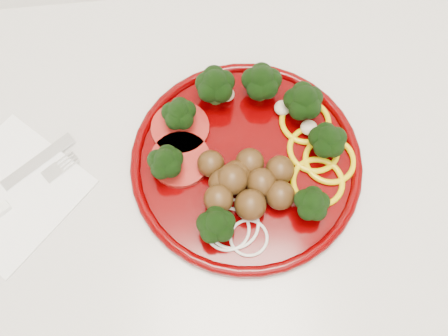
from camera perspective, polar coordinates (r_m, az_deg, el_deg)
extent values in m
cube|color=beige|center=(1.10, -5.55, -10.12)|extent=(2.40, 0.60, 0.87)
cube|color=beige|center=(0.68, -8.95, -1.45)|extent=(2.40, 0.60, 0.03)
cylinder|color=#460000|center=(0.65, 2.52, 0.57)|extent=(0.30, 0.30, 0.01)
torus|color=#460000|center=(0.65, 2.54, 0.79)|extent=(0.30, 0.30, 0.01)
sphere|color=#4F3213|center=(0.63, 6.42, -0.19)|extent=(0.04, 0.04, 0.04)
sphere|color=#4F3213|center=(0.63, 2.96, 0.66)|extent=(0.04, 0.04, 0.04)
sphere|color=#4F3213|center=(0.62, 4.26, -1.70)|extent=(0.04, 0.04, 0.04)
sphere|color=#4F3213|center=(0.61, -0.63, -3.74)|extent=(0.04, 0.04, 0.04)
sphere|color=#4F3213|center=(0.62, 0.92, -1.55)|extent=(0.04, 0.04, 0.04)
sphere|color=#4F3213|center=(0.61, 3.02, -4.25)|extent=(0.04, 0.04, 0.04)
sphere|color=#4F3213|center=(0.63, -1.53, 0.57)|extent=(0.04, 0.04, 0.04)
sphere|color=#4F3213|center=(0.61, 6.43, -3.09)|extent=(0.04, 0.04, 0.04)
sphere|color=#4F3213|center=(0.62, -0.17, -1.67)|extent=(0.04, 0.04, 0.04)
sphere|color=#4F3213|center=(0.62, 1.42, -0.79)|extent=(0.04, 0.04, 0.04)
torus|color=#D8B508|center=(0.66, 10.21, 2.12)|extent=(0.07, 0.07, 0.01)
torus|color=#D8B508|center=(0.65, 10.65, -1.57)|extent=(0.07, 0.07, 0.01)
torus|color=#D8B508|center=(0.68, 9.26, 5.29)|extent=(0.07, 0.07, 0.01)
torus|color=#D8B508|center=(0.66, 11.97, 0.89)|extent=(0.07, 0.07, 0.01)
cylinder|color=#720A07|center=(0.67, -5.02, 4.58)|extent=(0.08, 0.08, 0.01)
cylinder|color=#720A07|center=(0.65, -5.00, 0.98)|extent=(0.08, 0.08, 0.01)
torus|color=beige|center=(0.62, 0.38, -6.96)|extent=(0.06, 0.06, 0.00)
torus|color=beige|center=(0.61, 2.84, -7.95)|extent=(0.05, 0.05, 0.00)
torus|color=beige|center=(0.62, 1.03, -6.38)|extent=(0.07, 0.07, 0.00)
ellipsoid|color=#C6B793|center=(0.68, 6.67, 6.80)|extent=(0.02, 0.02, 0.02)
ellipsoid|color=#C6B793|center=(0.69, 0.28, 8.39)|extent=(0.02, 0.02, 0.02)
ellipsoid|color=#C6B793|center=(0.67, 9.65, 4.55)|extent=(0.02, 0.02, 0.02)
cube|color=white|center=(0.70, -23.27, -2.53)|extent=(0.23, 0.23, 0.00)
cube|color=silver|center=(0.70, -20.46, 0.69)|extent=(0.10, 0.08, 0.00)
cube|color=silver|center=(0.69, -19.01, -0.54)|extent=(0.03, 0.03, 0.00)
cube|color=silver|center=(0.68, -17.08, 0.17)|extent=(0.02, 0.02, 0.00)
cube|color=silver|center=(0.69, -17.34, 0.49)|extent=(0.02, 0.02, 0.00)
cube|color=silver|center=(0.69, -17.60, 0.80)|extent=(0.02, 0.02, 0.00)
cube|color=silver|center=(0.69, -17.85, 1.12)|extent=(0.02, 0.02, 0.00)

